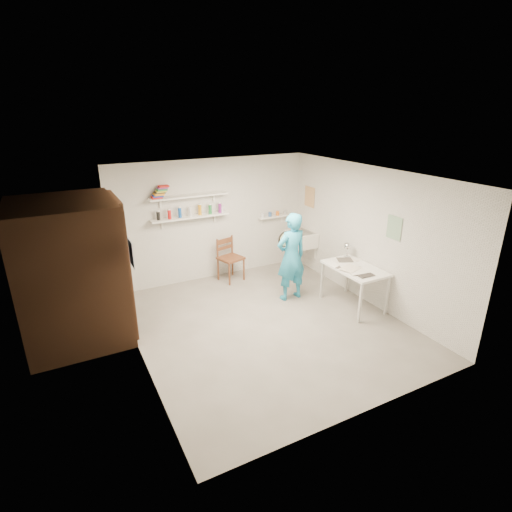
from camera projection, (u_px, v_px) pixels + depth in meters
name	position (u px, v px, depth m)	size (l,w,h in m)	color
floor	(267.00, 325.00, 6.47)	(4.00, 4.50, 0.02)	slate
ceiling	(269.00, 175.00, 5.62)	(4.00, 4.50, 0.02)	silver
wall_back	(213.00, 220.00, 7.92)	(4.00, 0.02, 2.40)	silver
wall_front	(374.00, 322.00, 4.17)	(4.00, 0.02, 2.40)	silver
wall_left	(133.00, 280.00, 5.17)	(0.02, 4.50, 2.40)	silver
wall_right	(369.00, 236.00, 6.92)	(0.02, 4.50, 2.40)	silver
doorway_recess	(122.00, 267.00, 6.12)	(0.02, 0.90, 2.00)	black
corridor_box	(71.00, 272.00, 5.80)	(1.40, 1.50, 2.10)	brown
door_lintel	(115.00, 200.00, 5.76)	(0.06, 1.05, 0.10)	brown
door_jamb_near	(130.00, 278.00, 5.72)	(0.06, 0.10, 2.00)	brown
door_jamb_far	(117.00, 257.00, 6.55)	(0.06, 0.10, 2.00)	brown
shelf_lower	(190.00, 217.00, 7.54)	(1.50, 0.22, 0.03)	white
shelf_upper	(189.00, 196.00, 7.40)	(1.50, 0.22, 0.03)	white
ledge_shelf	(274.00, 217.00, 8.46)	(0.70, 0.14, 0.03)	white
poster_left	(131.00, 253.00, 5.10)	(0.01, 0.28, 0.36)	#334C7F
poster_right_a	(310.00, 197.00, 8.28)	(0.01, 0.34, 0.42)	#995933
poster_right_b	(394.00, 228.00, 6.34)	(0.01, 0.30, 0.38)	#3F724C
belfast_sink	(301.00, 239.00, 8.39)	(0.48, 0.60, 0.30)	white
man	(291.00, 257.00, 7.08)	(0.59, 0.39, 1.61)	#2593BD
wall_clock	(286.00, 239.00, 7.17)	(0.29, 0.29, 0.04)	beige
wooden_chair	(231.00, 258.00, 7.96)	(0.44, 0.42, 0.94)	brown
work_table	(353.00, 287.00, 6.94)	(0.66, 1.10, 0.73)	white
desk_lamp	(348.00, 246.00, 7.18)	(0.14, 0.14, 0.14)	silver
spray_cans	(190.00, 212.00, 7.51)	(1.26, 0.06, 0.17)	black
book_stack	(160.00, 192.00, 7.13)	(0.32, 0.14, 0.22)	red
ledge_pots	(274.00, 214.00, 8.44)	(0.48, 0.07, 0.09)	silver
papers	(355.00, 266.00, 6.81)	(0.30, 0.22, 0.03)	silver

